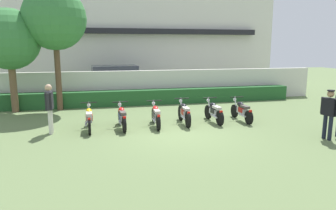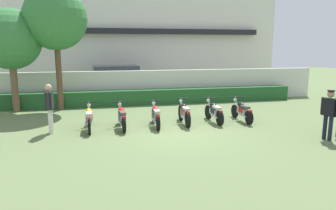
# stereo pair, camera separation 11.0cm
# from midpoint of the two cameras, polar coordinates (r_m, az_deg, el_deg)

# --- Properties ---
(ground) EXTENTS (60.00, 60.00, 0.00)m
(ground) POSITION_cam_midpoint_polar(r_m,az_deg,el_deg) (11.01, 2.10, -5.33)
(ground) COLOR #607547
(building) EXTENTS (20.94, 6.50, 7.68)m
(building) POSITION_cam_midpoint_polar(r_m,az_deg,el_deg) (25.09, -6.51, 12.45)
(building) COLOR silver
(building) RESTS_ON ground
(compound_wall) EXTENTS (19.89, 0.30, 1.75)m
(compound_wall) POSITION_cam_midpoint_polar(r_m,az_deg,el_deg) (17.22, -3.45, 3.44)
(compound_wall) COLOR silver
(compound_wall) RESTS_ON ground
(hedge_row) EXTENTS (15.92, 0.70, 0.78)m
(hedge_row) POSITION_cam_midpoint_polar(r_m,az_deg,el_deg) (16.61, -3.05, 1.50)
(hedge_row) COLOR #235628
(hedge_row) RESTS_ON ground
(parked_car) EXTENTS (4.60, 2.30, 1.89)m
(parked_car) POSITION_cam_midpoint_polar(r_m,az_deg,el_deg) (19.56, -8.89, 4.39)
(parked_car) COLOR navy
(parked_car) RESTS_ON ground
(tree_near_inspector) EXTENTS (2.76, 2.76, 4.74)m
(tree_near_inspector) POSITION_cam_midpoint_polar(r_m,az_deg,el_deg) (16.07, -26.74, 10.64)
(tree_near_inspector) COLOR brown
(tree_near_inspector) RESTS_ON ground
(tree_far_side) EXTENTS (2.91, 2.91, 5.76)m
(tree_far_side) POSITION_cam_midpoint_polar(r_m,az_deg,el_deg) (15.80, -19.73, 14.59)
(tree_far_side) COLOR brown
(tree_far_side) RESTS_ON ground
(motorcycle_in_row_0) EXTENTS (0.60, 1.91, 0.96)m
(motorcycle_in_row_0) POSITION_cam_midpoint_polar(r_m,az_deg,el_deg) (11.79, -13.99, -2.32)
(motorcycle_in_row_0) COLOR black
(motorcycle_in_row_0) RESTS_ON ground
(motorcycle_in_row_1) EXTENTS (0.60, 1.83, 0.95)m
(motorcycle_in_row_1) POSITION_cam_midpoint_polar(r_m,az_deg,el_deg) (11.77, -8.20, -2.15)
(motorcycle_in_row_1) COLOR black
(motorcycle_in_row_1) RESTS_ON ground
(motorcycle_in_row_2) EXTENTS (0.60, 1.83, 0.94)m
(motorcycle_in_row_2) POSITION_cam_midpoint_polar(r_m,az_deg,el_deg) (11.94, -2.00, -1.87)
(motorcycle_in_row_2) COLOR black
(motorcycle_in_row_2) RESTS_ON ground
(motorcycle_in_row_3) EXTENTS (0.60, 1.88, 0.97)m
(motorcycle_in_row_3) POSITION_cam_midpoint_polar(r_m,az_deg,el_deg) (12.31, 3.24, -1.43)
(motorcycle_in_row_3) COLOR black
(motorcycle_in_row_3) RESTS_ON ground
(motorcycle_in_row_4) EXTENTS (0.60, 1.80, 0.95)m
(motorcycle_in_row_4) POSITION_cam_midpoint_polar(r_m,az_deg,el_deg) (12.73, 8.66, -1.19)
(motorcycle_in_row_4) COLOR black
(motorcycle_in_row_4) RESTS_ON ground
(motorcycle_in_row_5) EXTENTS (0.60, 1.87, 0.94)m
(motorcycle_in_row_5) POSITION_cam_midpoint_polar(r_m,az_deg,el_deg) (13.18, 13.60, -1.00)
(motorcycle_in_row_5) COLOR black
(motorcycle_in_row_5) RESTS_ON ground
(inspector_person) EXTENTS (0.24, 0.70, 1.75)m
(inspector_person) POSITION_cam_midpoint_polar(r_m,az_deg,el_deg) (11.64, -20.62, 0.16)
(inspector_person) COLOR silver
(inspector_person) RESTS_ON ground
(officer_0) EXTENTS (0.30, 0.65, 1.65)m
(officer_0) POSITION_cam_midpoint_polar(r_m,az_deg,el_deg) (11.41, 27.68, -0.95)
(officer_0) COLOR black
(officer_0) RESTS_ON ground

